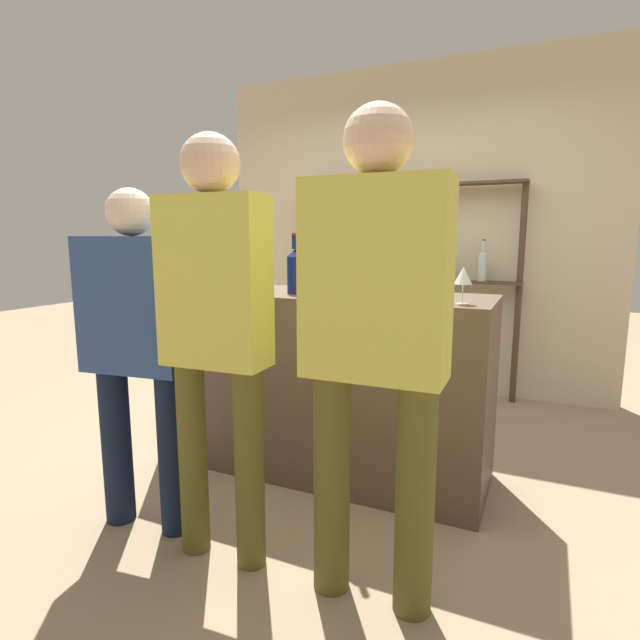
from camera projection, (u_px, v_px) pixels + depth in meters
ground_plane at (320, 466)px, 2.95m from camera, size 16.00×16.00×0.00m
bar_counter at (320, 382)px, 2.87m from camera, size 1.88×0.63×1.03m
back_wall at (409, 231)px, 4.45m from camera, size 3.48×0.12×2.80m
back_shelf at (403, 257)px, 4.32m from camera, size 1.96×0.18×1.78m
counter_bottle_0 at (422, 272)px, 2.47m from camera, size 0.07×0.07×0.35m
counter_bottle_1 at (203, 265)px, 3.12m from camera, size 0.08×0.08×0.35m
counter_bottle_2 at (295, 270)px, 2.72m from camera, size 0.09×0.09×0.33m
counter_bottle_3 at (326, 272)px, 2.56m from camera, size 0.08×0.08×0.34m
counter_bottle_4 at (343, 270)px, 2.75m from camera, size 0.07×0.07×0.33m
wine_glass at (463, 276)px, 2.28m from camera, size 0.08×0.08×0.17m
ice_bucket at (372, 278)px, 2.54m from camera, size 0.21×0.21×0.20m
customer_left at (138, 339)px, 2.21m from camera, size 0.50×0.27×1.55m
customer_center at (216, 318)px, 1.96m from camera, size 0.43×0.23×1.72m
customer_right at (375, 328)px, 1.71m from camera, size 0.50×0.23×1.77m
server_behind_counter at (373, 291)px, 3.40m from camera, size 0.41×0.23×1.64m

